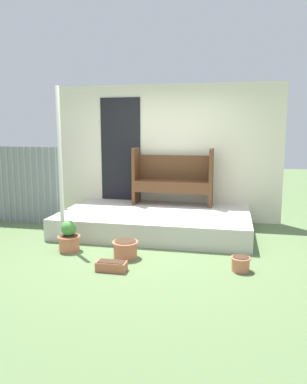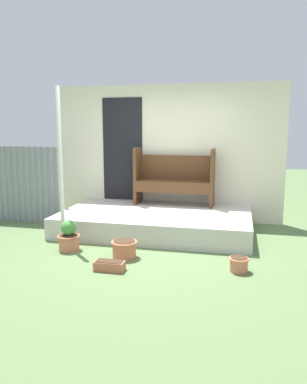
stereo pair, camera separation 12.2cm
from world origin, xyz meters
name	(u,v)px [view 1 (the left image)]	position (x,y,z in m)	size (l,w,h in m)	color
ground_plane	(144,248)	(0.00, 0.00, 0.00)	(24.00, 24.00, 0.00)	#5B7547
porch_slab	(155,221)	(-0.03, 0.94, 0.18)	(3.22, 1.89, 0.35)	beige
house_wall	(163,153)	(-0.07, 1.92, 1.30)	(4.42, 0.08, 2.60)	beige
support_post	(60,168)	(-1.27, -0.09, 1.19)	(0.06, 0.06, 2.38)	white
bench	(173,176)	(0.17, 1.62, 0.89)	(1.48, 0.41, 1.06)	#54331C
flower_pot_left	(69,238)	(-1.05, -0.35, 0.20)	(0.34, 0.34, 0.46)	#C67251
flower_pot_middle	(125,249)	(-0.16, -0.47, 0.13)	(0.37, 0.37, 0.25)	#C67251
flower_pot_right	(241,263)	(1.40, -0.64, 0.11)	(0.26, 0.26, 0.19)	#C67251
planter_box_rect	(111,266)	(-0.20, -0.97, 0.06)	(0.38, 0.17, 0.13)	#B76647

